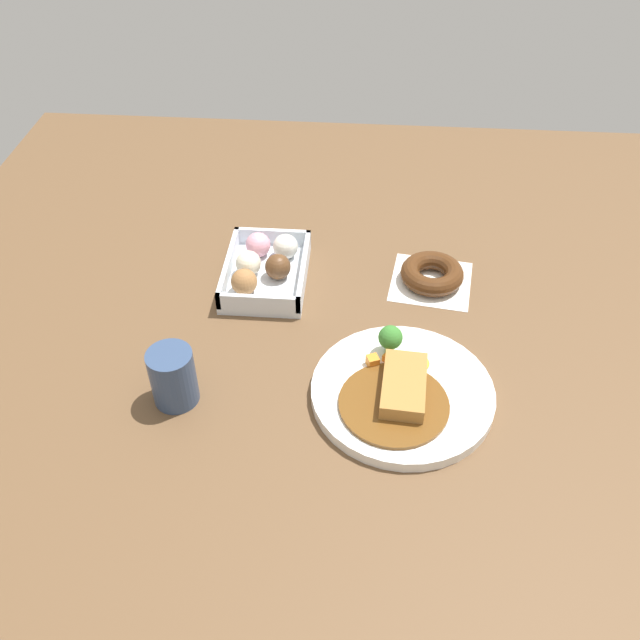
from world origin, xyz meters
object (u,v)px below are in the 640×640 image
Objects in this scene: chocolate_ring_donut at (430,274)px; coffee_mug at (171,377)px; donut_box at (263,267)px; curry_plate at (400,390)px.

coffee_mug is (0.30, -0.38, 0.03)m from chocolate_ring_donut.
donut_box is at bearing 162.52° from coffee_mug.
chocolate_ring_donut is (-0.27, 0.06, 0.00)m from curry_plate.
curry_plate is 0.33m from coffee_mug.
donut_box is at bearing -137.89° from curry_plate.
curry_plate is at bearing 94.74° from coffee_mug.
curry_plate is 1.37× the size of donut_box.
coffee_mug is (0.29, -0.09, 0.02)m from donut_box.
donut_box is 0.29m from chocolate_ring_donut.
chocolate_ring_donut is (-0.01, 0.29, -0.01)m from donut_box.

